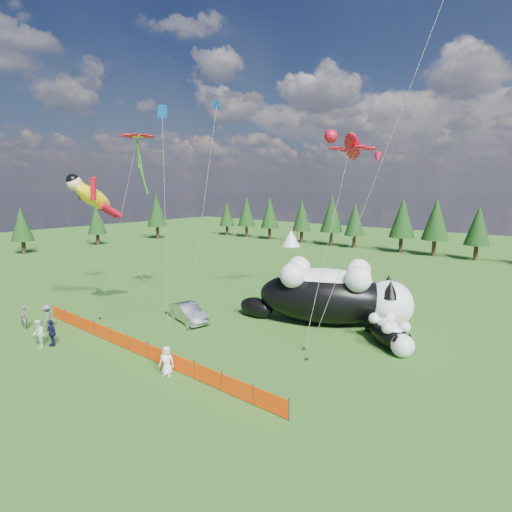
# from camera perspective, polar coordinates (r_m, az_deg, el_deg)

# --- Properties ---
(ground) EXTENTS (160.00, 160.00, 0.00)m
(ground) POSITION_cam_1_polar(r_m,az_deg,el_deg) (27.47, -11.21, -11.69)
(ground) COLOR #12390A
(ground) RESTS_ON ground
(safety_fence) EXTENTS (22.06, 0.06, 1.10)m
(safety_fence) POSITION_cam_1_polar(r_m,az_deg,el_deg) (25.63, -16.52, -12.32)
(safety_fence) COLOR #262626
(safety_fence) RESTS_ON ground
(tree_line) EXTENTS (90.00, 4.00, 8.00)m
(tree_line) POSITION_cam_1_polar(r_m,az_deg,el_deg) (64.58, 21.01, 3.86)
(tree_line) COLOR black
(tree_line) RESTS_ON ground
(festival_tents) EXTENTS (50.00, 3.20, 2.80)m
(festival_tents) POSITION_cam_1_polar(r_m,az_deg,el_deg) (57.50, 29.72, -0.06)
(festival_tents) COLOR white
(festival_tents) RESTS_ON ground
(cat_large) EXTENTS (12.30, 8.11, 4.69)m
(cat_large) POSITION_cam_1_polar(r_m,az_deg,el_deg) (29.96, 10.80, -5.36)
(cat_large) COLOR black
(cat_large) RESTS_ON ground
(cat_small) EXTENTS (4.26, 3.99, 1.88)m
(cat_small) POSITION_cam_1_polar(r_m,az_deg,el_deg) (27.03, 18.56, -10.37)
(cat_small) COLOR black
(cat_small) RESTS_ON ground
(car) EXTENTS (4.34, 2.48, 1.35)m
(car) POSITION_cam_1_polar(r_m,az_deg,el_deg) (30.68, -9.64, -7.98)
(car) COLOR silver
(car) RESTS_ON ground
(spectator_a) EXTENTS (0.66, 0.46, 1.76)m
(spectator_a) POSITION_cam_1_polar(r_m,az_deg,el_deg) (32.84, -30.25, -7.65)
(spectator_a) COLOR #56555A
(spectator_a) RESTS_ON ground
(spectator_b) EXTENTS (1.01, 0.87, 1.80)m
(spectator_b) POSITION_cam_1_polar(r_m,az_deg,el_deg) (28.93, -28.67, -9.73)
(spectator_b) COLOR white
(spectator_b) RESTS_ON ground
(spectator_c) EXTENTS (1.03, 0.57, 1.72)m
(spectator_c) POSITION_cam_1_polar(r_m,az_deg,el_deg) (28.86, -27.18, -9.74)
(spectator_c) COLOR black
(spectator_c) RESTS_ON ground
(spectator_d) EXTENTS (1.39, 1.23, 1.92)m
(spectator_d) POSITION_cam_1_polar(r_m,az_deg,el_deg) (31.84, -27.70, -7.80)
(spectator_d) COLOR #56555A
(spectator_d) RESTS_ON ground
(spectator_e) EXTENTS (0.94, 0.86, 1.62)m
(spectator_e) POSITION_cam_1_polar(r_m,az_deg,el_deg) (22.57, -12.66, -14.42)
(spectator_e) COLOR white
(spectator_e) RESTS_ON ground
(superhero_kite) EXTENTS (5.12, 6.72, 11.64)m
(superhero_kite) POSITION_cam_1_polar(r_m,az_deg,el_deg) (31.39, -22.18, 7.76)
(superhero_kite) COLOR yellow
(superhero_kite) RESTS_ON ground
(gecko_kite) EXTENTS (5.24, 11.88, 15.30)m
(gecko_kite) POSITION_cam_1_polar(r_m,az_deg,el_deg) (31.67, 13.62, 14.90)
(gecko_kite) COLOR red
(gecko_kite) RESTS_ON ground
(flower_kite) EXTENTS (2.76, 5.12, 14.19)m
(flower_kite) POSITION_cam_1_polar(r_m,az_deg,el_deg) (33.12, -16.58, 15.81)
(flower_kite) COLOR red
(flower_kite) RESTS_ON ground
(diamond_kite_a) EXTENTS (3.19, 6.27, 17.58)m
(diamond_kite_a) POSITION_cam_1_polar(r_m,az_deg,el_deg) (33.35, -5.88, 19.00)
(diamond_kite_a) COLOR #0C55B5
(diamond_kite_a) RESTS_ON ground
(diamond_kite_c) EXTENTS (1.68, 1.73, 14.76)m
(diamond_kite_c) POSITION_cam_1_polar(r_m,az_deg,el_deg) (23.61, -13.19, 17.53)
(diamond_kite_c) COLOR #0C55B5
(diamond_kite_c) RESTS_ON ground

